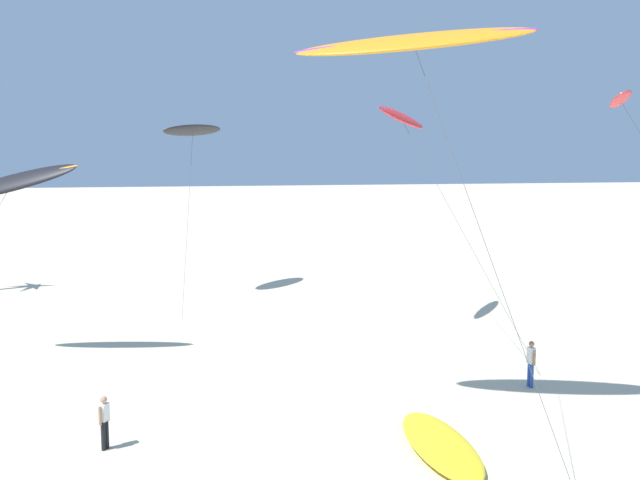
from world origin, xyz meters
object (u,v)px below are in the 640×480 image
(flying_kite_0, at_px, (414,42))
(flying_kite_4, at_px, (193,130))
(grounded_kite_1, at_px, (441,445))
(person_foreground_walker, at_px, (104,420))
(flying_kite_2, at_px, (11,183))
(person_near_left, at_px, (531,362))
(flying_kite_1, at_px, (621,99))
(flying_kite_3, at_px, (402,118))

(flying_kite_0, height_order, flying_kite_4, flying_kite_0)
(grounded_kite_1, bearing_deg, person_foreground_walker, 170.79)
(flying_kite_2, height_order, person_near_left, flying_kite_2)
(flying_kite_1, relative_size, flying_kite_2, 1.44)
(flying_kite_2, relative_size, person_near_left, 4.85)
(flying_kite_0, xyz_separation_m, flying_kite_3, (3.18, 13.47, -1.92))
(flying_kite_0, distance_m, grounded_kite_1, 12.20)
(person_near_left, bearing_deg, grounded_kite_1, -134.51)
(flying_kite_1, xyz_separation_m, person_near_left, (-14.02, -19.15, -10.72))
(flying_kite_1, bearing_deg, flying_kite_3, -151.66)
(flying_kite_0, height_order, flying_kite_1, flying_kite_0)
(flying_kite_2, bearing_deg, person_near_left, -18.28)
(flying_kite_3, bearing_deg, flying_kite_4, 137.35)
(flying_kite_4, distance_m, grounded_kite_1, 27.64)
(flying_kite_2, bearing_deg, flying_kite_4, 61.11)
(flying_kite_0, bearing_deg, grounded_kite_1, -76.46)
(flying_kite_1, bearing_deg, flying_kite_0, -131.30)
(person_foreground_walker, bearing_deg, flying_kite_4, 83.82)
(grounded_kite_1, relative_size, person_foreground_walker, 3.32)
(flying_kite_4, relative_size, grounded_kite_1, 1.85)
(flying_kite_1, height_order, person_foreground_walker, flying_kite_1)
(flying_kite_4, relative_size, person_near_left, 5.75)
(flying_kite_0, distance_m, flying_kite_2, 17.85)
(person_foreground_walker, xyz_separation_m, person_near_left, (15.10, 3.60, 0.06))
(flying_kite_1, xyz_separation_m, person_foreground_walker, (-29.12, -22.75, -10.79))
(flying_kite_4, xyz_separation_m, grounded_kite_1, (7.46, -24.83, -9.56))
(grounded_kite_1, xyz_separation_m, person_foreground_walker, (-9.97, 1.62, 0.73))
(flying_kite_2, height_order, flying_kite_3, flying_kite_3)
(flying_kite_1, bearing_deg, person_foreground_walker, -142.00)
(flying_kite_3, height_order, flying_kite_4, flying_kite_3)
(flying_kite_0, xyz_separation_m, person_near_left, (5.61, 3.20, -11.23))
(flying_kite_2, height_order, flying_kite_4, flying_kite_4)
(flying_kite_1, bearing_deg, flying_kite_4, 178.99)
(flying_kite_4, bearing_deg, person_near_left, -57.33)
(flying_kite_1, xyz_separation_m, flying_kite_3, (-16.46, -8.88, -1.42))
(person_near_left, bearing_deg, flying_kite_2, 161.72)
(flying_kite_3, xyz_separation_m, person_near_left, (2.44, -10.27, -9.31))
(flying_kite_0, xyz_separation_m, person_foreground_walker, (-9.48, -0.40, -11.29))
(flying_kite_1, bearing_deg, person_near_left, -126.21)
(flying_kite_1, height_order, person_near_left, flying_kite_1)
(flying_kite_1, xyz_separation_m, flying_kite_2, (-33.82, -12.61, -4.23))
(flying_kite_3, bearing_deg, flying_kite_2, -167.86)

